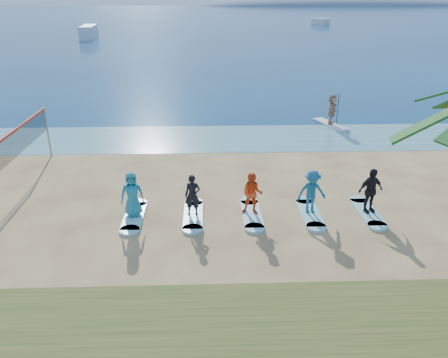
{
  "coord_description": "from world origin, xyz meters",
  "views": [
    {
      "loc": [
        0.5,
        -13.19,
        7.57
      ],
      "look_at": [
        1.05,
        2.0,
        1.1
      ],
      "focal_mm": 35.0,
      "sensor_mm": 36.0,
      "label": 1
    }
  ],
  "objects_px": {
    "paddleboard": "(331,124)",
    "student_4": "(370,191)",
    "surfboard_1": "(193,215)",
    "surfboard_3": "(310,213)",
    "student_2": "(252,194)",
    "student_1": "(193,195)",
    "student_0": "(132,194)",
    "student_3": "(312,192)",
    "surfboard_0": "(134,216)",
    "surfboard_2": "(252,214)",
    "boat_offshore_a": "(89,39)",
    "surfboard_4": "(367,212)",
    "paddleboarder": "(332,109)",
    "boat_offshore_b": "(320,25)",
    "volleyball_net": "(9,149)"
  },
  "relations": [
    {
      "from": "surfboard_4",
      "to": "paddleboard",
      "type": "bearing_deg",
      "value": 81.72
    },
    {
      "from": "surfboard_4",
      "to": "student_4",
      "type": "xyz_separation_m",
      "value": [
        0.0,
        0.0,
        0.89
      ]
    },
    {
      "from": "surfboard_1",
      "to": "surfboard_3",
      "type": "height_order",
      "value": "same"
    },
    {
      "from": "surfboard_1",
      "to": "surfboard_2",
      "type": "relative_size",
      "value": 1.0
    },
    {
      "from": "paddleboard",
      "to": "boat_offshore_a",
      "type": "distance_m",
      "value": 65.1
    },
    {
      "from": "paddleboarder",
      "to": "boat_offshore_b",
      "type": "relative_size",
      "value": 0.34
    },
    {
      "from": "boat_offshore_a",
      "to": "student_1",
      "type": "xyz_separation_m",
      "value": [
        20.98,
        -69.96,
        0.86
      ]
    },
    {
      "from": "surfboard_0",
      "to": "student_4",
      "type": "relative_size",
      "value": 1.3
    },
    {
      "from": "volleyball_net",
      "to": "surfboard_2",
      "type": "height_order",
      "value": "volleyball_net"
    },
    {
      "from": "paddleboard",
      "to": "student_4",
      "type": "relative_size",
      "value": 1.77
    },
    {
      "from": "surfboard_1",
      "to": "surfboard_2",
      "type": "xyz_separation_m",
      "value": [
        2.17,
        0.0,
        0.0
      ]
    },
    {
      "from": "boat_offshore_a",
      "to": "paddleboard",
      "type": "bearing_deg",
      "value": -69.92
    },
    {
      "from": "surfboard_1",
      "to": "student_2",
      "type": "xyz_separation_m",
      "value": [
        2.17,
        0.0,
        0.84
      ]
    },
    {
      "from": "surfboard_0",
      "to": "student_0",
      "type": "height_order",
      "value": "student_0"
    },
    {
      "from": "volleyball_net",
      "to": "student_2",
      "type": "height_order",
      "value": "volleyball_net"
    },
    {
      "from": "student_2",
      "to": "surfboard_0",
      "type": "bearing_deg",
      "value": -168.02
    },
    {
      "from": "surfboard_1",
      "to": "student_2",
      "type": "height_order",
      "value": "student_2"
    },
    {
      "from": "paddleboard",
      "to": "student_0",
      "type": "relative_size",
      "value": 1.78
    },
    {
      "from": "boat_offshore_a",
      "to": "student_2",
      "type": "height_order",
      "value": "student_2"
    },
    {
      "from": "paddleboarder",
      "to": "student_1",
      "type": "distance_m",
      "value": 14.36
    },
    {
      "from": "surfboard_3",
      "to": "student_4",
      "type": "relative_size",
      "value": 1.3
    },
    {
      "from": "paddleboard",
      "to": "student_0",
      "type": "xyz_separation_m",
      "value": [
        -10.38,
        -11.77,
        0.87
      ]
    },
    {
      "from": "surfboard_3",
      "to": "student_4",
      "type": "height_order",
      "value": "student_4"
    },
    {
      "from": "boat_offshore_a",
      "to": "student_2",
      "type": "bearing_deg",
      "value": -78.26
    },
    {
      "from": "surfboard_3",
      "to": "student_1",
      "type": "bearing_deg",
      "value": 180.0
    },
    {
      "from": "boat_offshore_b",
      "to": "student_1",
      "type": "distance_m",
      "value": 111.82
    },
    {
      "from": "student_0",
      "to": "student_4",
      "type": "distance_m",
      "value": 8.67
    },
    {
      "from": "student_2",
      "to": "surfboard_4",
      "type": "relative_size",
      "value": 0.72
    },
    {
      "from": "surfboard_0",
      "to": "student_2",
      "type": "bearing_deg",
      "value": 0.0
    },
    {
      "from": "student_3",
      "to": "surfboard_0",
      "type": "bearing_deg",
      "value": 173.72
    },
    {
      "from": "paddleboard",
      "to": "surfboard_2",
      "type": "height_order",
      "value": "paddleboard"
    },
    {
      "from": "boat_offshore_a",
      "to": "student_4",
      "type": "xyz_separation_m",
      "value": [
        27.48,
        -69.96,
        0.94
      ]
    },
    {
      "from": "paddleboarder",
      "to": "student_0",
      "type": "relative_size",
      "value": 1.09
    },
    {
      "from": "paddleboard",
      "to": "student_1",
      "type": "height_order",
      "value": "student_1"
    },
    {
      "from": "student_2",
      "to": "surfboard_3",
      "type": "bearing_deg",
      "value": 11.98
    },
    {
      "from": "student_1",
      "to": "student_4",
      "type": "bearing_deg",
      "value": 3.9
    },
    {
      "from": "paddleboard",
      "to": "student_1",
      "type": "distance_m",
      "value": 14.38
    },
    {
      "from": "boat_offshore_a",
      "to": "surfboard_3",
      "type": "height_order",
      "value": "boat_offshore_a"
    },
    {
      "from": "surfboard_0",
      "to": "student_2",
      "type": "relative_size",
      "value": 1.39
    },
    {
      "from": "student_0",
      "to": "surfboard_2",
      "type": "xyz_separation_m",
      "value": [
        4.33,
        -0.0,
        -0.89
      ]
    },
    {
      "from": "student_1",
      "to": "surfboard_3",
      "type": "relative_size",
      "value": 0.7
    },
    {
      "from": "surfboard_2",
      "to": "surfboard_0",
      "type": "bearing_deg",
      "value": 180.0
    },
    {
      "from": "boat_offshore_a",
      "to": "student_1",
      "type": "height_order",
      "value": "student_1"
    },
    {
      "from": "paddleboard",
      "to": "surfboard_4",
      "type": "distance_m",
      "value": 11.9
    },
    {
      "from": "student_0",
      "to": "paddleboard",
      "type": "bearing_deg",
      "value": 42.03
    },
    {
      "from": "student_1",
      "to": "surfboard_1",
      "type": "bearing_deg",
      "value": -86.1
    },
    {
      "from": "student_2",
      "to": "surfboard_3",
      "type": "xyz_separation_m",
      "value": [
        2.17,
        -0.0,
        -0.84
      ]
    },
    {
      "from": "surfboard_1",
      "to": "surfboard_3",
      "type": "distance_m",
      "value": 4.33
    },
    {
      "from": "student_0",
      "to": "surfboard_3",
      "type": "height_order",
      "value": "student_0"
    },
    {
      "from": "paddleboard",
      "to": "student_4",
      "type": "bearing_deg",
      "value": -118.41
    }
  ]
}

